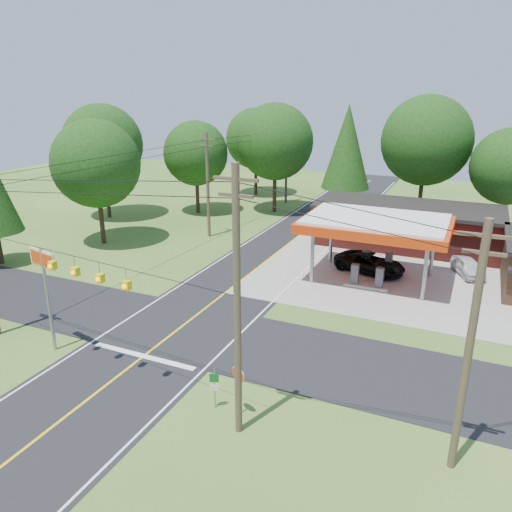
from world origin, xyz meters
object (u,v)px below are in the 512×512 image
at_px(suv_car, 370,263).
at_px(big_stop_sign, 45,277).
at_px(sedan_car, 468,267).
at_px(gas_canopy, 376,226).
at_px(octagonal_stop_sign, 238,379).

height_order(suv_car, big_stop_sign, big_stop_sign).
bearing_deg(sedan_car, big_stop_sign, -157.72).
xyz_separation_m(gas_canopy, octagonal_stop_sign, (-2.00, -19.01, -2.40)).
xyz_separation_m(gas_canopy, suv_car, (-0.50, 1.50, -3.50)).
bearing_deg(octagonal_stop_sign, big_stop_sign, 175.21).
height_order(sedan_car, octagonal_stop_sign, octagonal_stop_sign).
relative_size(suv_car, octagonal_stop_sign, 2.22).
distance_m(sedan_car, octagonal_stop_sign, 24.61).
bearing_deg(big_stop_sign, sedan_car, 46.86).
height_order(big_stop_sign, octagonal_stop_sign, big_stop_sign).
xyz_separation_m(suv_car, sedan_car, (7.12, 2.50, -0.10)).
relative_size(big_stop_sign, octagonal_stop_sign, 2.40).
xyz_separation_m(gas_canopy, sedan_car, (6.62, 4.00, -3.59)).
distance_m(suv_car, big_stop_sign, 24.00).
xyz_separation_m(suv_car, octagonal_stop_sign, (-1.50, -20.51, 1.10)).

